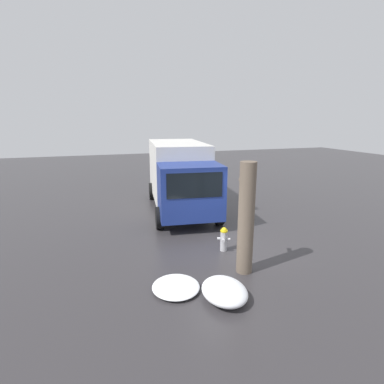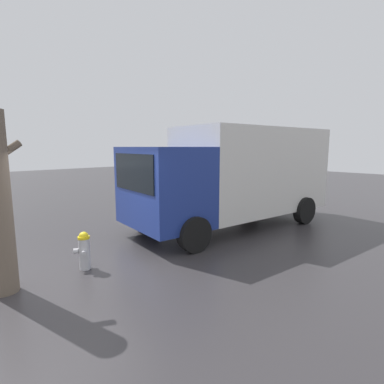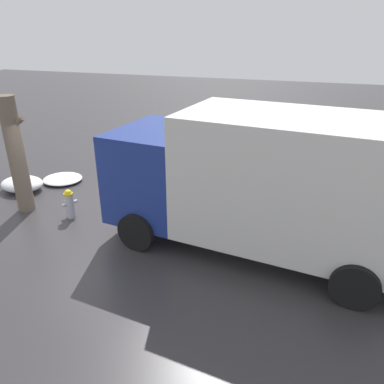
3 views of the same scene
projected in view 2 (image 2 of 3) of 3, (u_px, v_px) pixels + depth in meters
name	position (u px, v px, depth m)	size (l,w,h in m)	color
ground_plane	(85.00, 269.00, 6.38)	(60.00, 60.00, 0.00)	#333033
fire_hydrant	(84.00, 250.00, 6.32)	(0.36, 0.43, 0.82)	#B7B7BC
delivery_truck	(236.00, 173.00, 9.71)	(7.22, 3.41, 3.18)	navy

